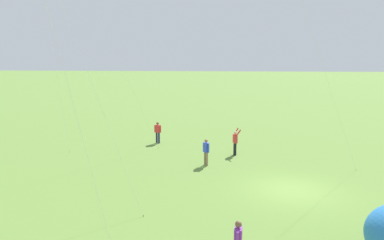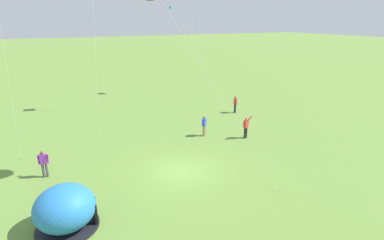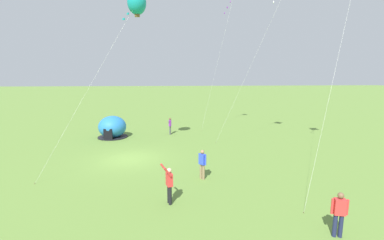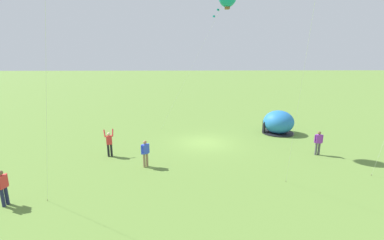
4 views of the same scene
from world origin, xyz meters
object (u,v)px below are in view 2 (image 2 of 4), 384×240
person_far_back (44,162)px  person_near_tent (204,125)px  popup_tent (65,209)px  person_strolling (235,103)px  person_arms_raised (246,126)px

person_far_back → person_near_tent: 11.91m
popup_tent → person_near_tent: size_ratio=1.63×
popup_tent → person_near_tent: popup_tent is taller
person_far_back → person_strolling: size_ratio=1.00×
popup_tent → person_strolling: (16.86, 11.38, -0.03)m
person_arms_raised → person_strolling: bearing=63.0°
person_arms_raised → person_strolling: size_ratio=1.10×
person_arms_raised → person_near_tent: (-2.73, 1.92, -0.03)m
person_arms_raised → person_far_back: bearing=178.9°
popup_tent → person_near_tent: 13.17m
person_far_back → popup_tent: bearing=-82.1°
popup_tent → person_far_back: (-0.77, 5.56, -0.03)m
person_arms_raised → person_near_tent: 3.34m
person_strolling → person_arms_raised: bearing=-117.0°
person_arms_raised → person_far_back: 14.53m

